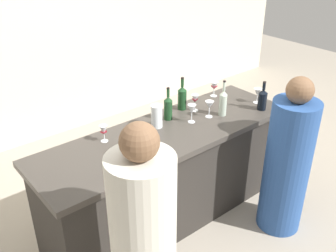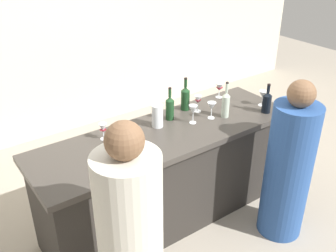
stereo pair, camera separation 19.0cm
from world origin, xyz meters
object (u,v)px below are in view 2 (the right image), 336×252
water_pitcher (157,116)px  person_left_guest (288,168)px  wine_bottle_center_clear_pale (226,104)px  wine_glass_near_center (212,107)px  wine_glass_far_left (198,100)px  wine_glass_near_right (193,110)px  wine_bottle_leftmost_olive_green (170,107)px  wine_glass_far_right (219,88)px  person_center_guest (131,249)px  wine_glass_near_left (263,95)px  wine_bottle_second_right_near_black (267,102)px  wine_glass_far_center (103,129)px  wine_bottle_second_left_olive_green (185,98)px

water_pitcher → person_left_guest: (0.74, -0.85, -0.36)m
wine_bottle_center_clear_pale → wine_glass_near_center: 0.13m
wine_glass_far_left → water_pitcher: water_pitcher is taller
wine_glass_near_right → water_pitcher: bearing=156.8°
wine_bottle_leftmost_olive_green → wine_glass_near_right: (0.12, -0.17, 0.01)m
water_pitcher → wine_glass_far_right: bearing=10.3°
wine_glass_far_right → person_center_guest: (-1.67, -1.08, -0.28)m
wine_glass_near_left → wine_glass_far_right: size_ratio=0.98×
wine_bottle_center_clear_pale → person_center_guest: (-1.42, -0.73, -0.31)m
wine_bottle_center_clear_pale → wine_glass_near_center: size_ratio=2.17×
person_center_guest → person_left_guest: bearing=-77.2°
wine_glass_near_center → wine_glass_far_left: (-0.01, 0.18, -0.00)m
water_pitcher → wine_bottle_second_right_near_black: bearing=-19.8°
wine_glass_near_right → wine_glass_far_left: bearing=40.0°
wine_glass_near_center → wine_glass_far_left: size_ratio=0.97×
wine_glass_far_left → wine_glass_near_right: bearing=-140.0°
wine_glass_far_left → person_left_guest: person_left_guest is taller
wine_bottle_second_right_near_black → wine_glass_far_left: (-0.50, 0.38, 0.01)m
wine_glass_near_left → wine_glass_near_center: size_ratio=0.96×
wine_glass_near_left → wine_bottle_second_right_near_black: bearing=-124.2°
wine_glass_near_right → wine_bottle_second_right_near_black: bearing=-18.3°
wine_bottle_center_clear_pale → wine_glass_far_center: (-1.07, 0.27, -0.03)m
person_left_guest → person_center_guest: person_center_guest is taller
wine_bottle_leftmost_olive_green → wine_bottle_second_left_olive_green: bearing=19.0°
wine_glass_near_center → water_pitcher: size_ratio=0.77×
wine_bottle_center_clear_pale → wine_glass_far_center: size_ratio=2.36×
person_center_guest → wine_glass_near_left: bearing=-59.6°
wine_glass_far_left → person_center_guest: bearing=-143.4°
wine_glass_far_center → water_pitcher: size_ratio=0.71×
wine_bottle_leftmost_olive_green → wine_bottle_center_clear_pale: (0.43, -0.25, 0.01)m
wine_glass_near_right → wine_glass_far_center: bearing=165.9°
wine_bottle_second_left_olive_green → wine_glass_far_left: wine_bottle_second_left_olive_green is taller
wine_glass_near_left → wine_bottle_leftmost_olive_green: bearing=162.8°
wine_glass_near_center → wine_bottle_center_clear_pale: bearing=-22.3°
wine_bottle_center_clear_pale → wine_bottle_second_right_near_black: wine_bottle_center_clear_pale is taller
wine_glass_near_left → wine_glass_near_right: wine_glass_near_right is taller
wine_glass_far_left → wine_bottle_center_clear_pale: bearing=-60.0°
wine_bottle_leftmost_olive_green → wine_bottle_second_left_olive_green: 0.25m
wine_bottle_center_clear_pale → wine_glass_far_left: (-0.13, 0.23, -0.02)m
person_left_guest → wine_glass_far_center: bearing=66.7°
wine_bottle_leftmost_olive_green → wine_glass_far_center: size_ratio=2.14×
wine_bottle_second_left_olive_green → person_left_guest: 1.10m
wine_glass_near_right → person_center_guest: 1.40m
wine_bottle_leftmost_olive_green → wine_glass_far_center: (-0.64, 0.02, -0.02)m
wine_glass_far_center → wine_bottle_leftmost_olive_green: bearing=-1.8°
person_left_guest → wine_bottle_leftmost_olive_green: bearing=46.2°
wine_bottle_second_left_olive_green → wine_glass_far_right: bearing=3.2°
wine_bottle_second_right_near_black → wine_glass_near_right: bearing=161.7°
person_center_guest → water_pitcher: bearing=-31.7°
wine_glass_near_left → water_pitcher: bearing=167.9°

